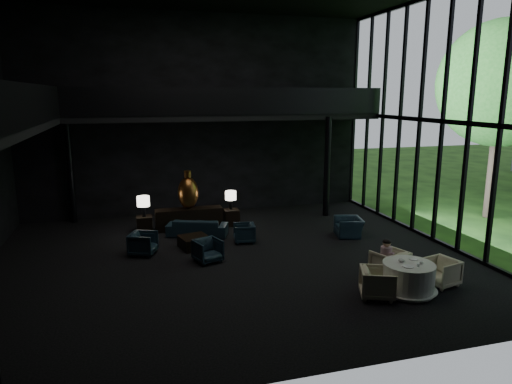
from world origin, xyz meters
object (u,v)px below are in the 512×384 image
object	(u,v)px
console	(189,219)
bronze_urn	(188,192)
child	(386,251)
side_table_right	(231,217)
lounge_armchair_south	(208,250)
dining_chair_north	(390,261)
coffee_table	(194,242)
table_lamp_left	(143,202)
dining_table	(408,279)
side_table_left	(144,224)
sofa	(197,224)
lounge_armchair_west	(143,243)
dining_chair_west	(378,281)
dining_chair_east	(441,271)
table_lamp_right	(231,196)
lounge_armchair_east	(244,233)
window_armchair	(349,225)

from	to	relation	value
console	bronze_urn	distance (m)	0.98
child	side_table_right	bearing A→B (deg)	-64.83
lounge_armchair_south	dining_chair_north	distance (m)	5.15
lounge_armchair_south	coffee_table	xyz separation A→B (m)	(-0.21, 1.34, -0.17)
table_lamp_left	side_table_right	bearing A→B (deg)	2.13
dining_table	dining_chair_north	world-z (taller)	dining_chair_north
coffee_table	side_table_left	bearing A→B (deg)	124.01
sofa	lounge_armchair_west	bearing A→B (deg)	58.40
side_table_left	dining_chair_west	bearing A→B (deg)	-53.42
console	dining_chair_east	bearing A→B (deg)	-50.77
console	lounge_armchair_west	distance (m)	2.94
table_lamp_right	dining_table	xyz separation A→B (m)	(2.92, -7.11, -0.78)
dining_chair_north	child	size ratio (longest dim) A/B	1.39
child	lounge_armchair_south	bearing A→B (deg)	-29.74
side_table_right	coffee_table	xyz separation A→B (m)	(-1.73, -2.25, -0.11)
table_lamp_right	lounge_armchair_south	bearing A→B (deg)	-112.59
bronze_urn	dining_chair_west	bearing A→B (deg)	-62.86
bronze_urn	dining_table	world-z (taller)	bronze_urn
console	lounge_armchair_south	bearing A→B (deg)	-88.70
sofa	dining_chair_north	size ratio (longest dim) A/B	2.32
side_table_right	dining_chair_west	xyz separation A→B (m)	(2.03, -7.11, 0.12)
dining_table	child	xyz separation A→B (m)	(-0.06, 0.95, 0.44)
coffee_table	dining_table	distance (m)	6.67
table_lamp_right	child	bearing A→B (deg)	-65.06
coffee_table	dining_chair_west	xyz separation A→B (m)	(3.75, -4.86, 0.23)
lounge_armchair_east	dining_chair_north	xyz separation A→B (m)	(3.02, -3.97, 0.13)
coffee_table	child	xyz separation A→B (m)	(4.59, -3.84, 0.57)
sofa	dining_chair_north	distance (m)	6.77
lounge_armchair_west	window_armchair	world-z (taller)	window_armchair
console	bronze_urn	bearing A→B (deg)	90.00
sofa	dining_chair_west	xyz separation A→B (m)	(3.46, -6.15, 0.02)
side_table_right	lounge_armchair_south	world-z (taller)	lounge_armchair_south
window_armchair	bronze_urn	bearing A→B (deg)	-102.23
lounge_armchair_west	lounge_armchair_south	xyz separation A→B (m)	(1.81, -1.15, -0.02)
bronze_urn	coffee_table	size ratio (longest dim) A/B	1.61
window_armchair	child	xyz separation A→B (m)	(-0.78, -3.65, 0.37)
bronze_urn	dining_chair_east	distance (m)	8.90
lounge_armchair_south	dining_chair_east	distance (m)	6.42
side_table_left	dining_chair_west	distance (m)	8.77
side_table_left	side_table_right	distance (m)	3.20
sofa	dining_chair_east	size ratio (longest dim) A/B	2.67
bronze_urn	table_lamp_right	world-z (taller)	bronze_urn
coffee_table	dining_table	bearing A→B (deg)	-45.85
bronze_urn	lounge_armchair_south	xyz separation A→B (m)	(0.08, -3.55, -1.01)
window_armchair	dining_chair_north	world-z (taller)	dining_chair_north
sofa	lounge_armchair_east	size ratio (longest dim) A/B	3.32
console	window_armchair	xyz separation A→B (m)	(5.24, -2.38, 0.01)
dining_table	dining_chair_west	xyz separation A→B (m)	(-0.90, -0.07, 0.09)
dining_table	lounge_armchair_east	bearing A→B (deg)	120.95
side_table_left	dining_chair_north	xyz separation A→B (m)	(6.19, -6.01, 0.15)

